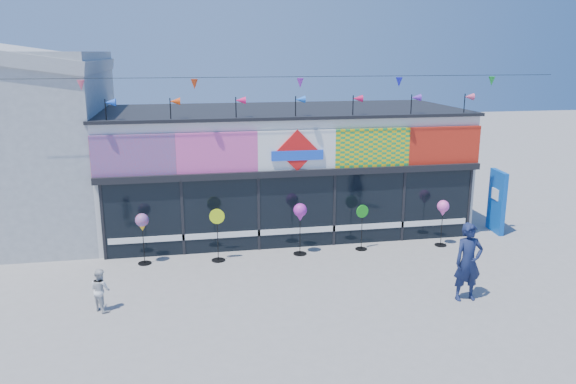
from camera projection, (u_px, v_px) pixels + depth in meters
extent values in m
plane|color=gray|center=(323.00, 291.00, 14.47)|extent=(80.00, 80.00, 0.00)
cube|color=silver|center=(282.00, 169.00, 19.71)|extent=(12.00, 5.00, 4.00)
cube|color=black|center=(297.00, 212.00, 17.47)|extent=(11.60, 0.12, 2.30)
cube|color=black|center=(297.00, 173.00, 17.13)|extent=(12.00, 0.30, 0.20)
cube|color=white|center=(297.00, 230.00, 17.59)|extent=(11.40, 0.10, 0.18)
cube|color=black|center=(282.00, 110.00, 19.21)|extent=(12.20, 5.20, 0.10)
cube|color=black|center=(103.00, 222.00, 16.42)|extent=(0.08, 0.14, 2.30)
cube|color=black|center=(183.00, 218.00, 16.83)|extent=(0.08, 0.14, 2.30)
cube|color=black|center=(258.00, 214.00, 17.25)|extent=(0.08, 0.14, 2.30)
cube|color=black|center=(334.00, 210.00, 17.68)|extent=(0.08, 0.14, 2.30)
cube|color=black|center=(403.00, 206.00, 18.10)|extent=(0.08, 0.14, 2.30)
cube|color=black|center=(469.00, 203.00, 18.51)|extent=(0.08, 0.14, 2.30)
cube|color=red|center=(134.00, 155.00, 16.11)|extent=(2.40, 0.08, 1.20)
cube|color=#EB4EA0|center=(217.00, 153.00, 16.55)|extent=(2.40, 0.08, 1.20)
cube|color=white|center=(297.00, 150.00, 16.98)|extent=(2.40, 0.08, 1.20)
cube|color=yellow|center=(373.00, 148.00, 17.41)|extent=(2.40, 0.08, 1.20)
cube|color=red|center=(444.00, 145.00, 17.85)|extent=(2.40, 0.08, 1.20)
cube|color=red|center=(297.00, 150.00, 16.92)|extent=(1.27, 0.06, 1.27)
cube|color=blue|center=(297.00, 155.00, 16.94)|extent=(1.60, 0.05, 0.30)
cube|color=#259917|center=(165.00, 221.00, 16.81)|extent=(0.78, 0.03, 0.78)
cube|color=#17962F|center=(210.00, 215.00, 17.02)|extent=(0.92, 0.03, 0.92)
cube|color=#EFA70C|center=(253.00, 203.00, 17.19)|extent=(0.78, 0.03, 0.78)
cube|color=yellow|center=(296.00, 215.00, 17.54)|extent=(0.92, 0.03, 0.92)
cube|color=#6323A7|center=(338.00, 205.00, 17.72)|extent=(0.78, 0.03, 0.78)
cube|color=purple|center=(379.00, 198.00, 17.92)|extent=(0.92, 0.03, 0.92)
cube|color=blue|center=(417.00, 211.00, 18.28)|extent=(0.78, 0.03, 0.78)
cylinder|color=black|center=(106.00, 111.00, 15.90)|extent=(0.03, 0.03, 0.70)
cone|color=blue|center=(110.00, 102.00, 15.87)|extent=(0.30, 0.22, 0.22)
cylinder|color=black|center=(170.00, 110.00, 16.23)|extent=(0.03, 0.03, 0.70)
cone|color=#E4400C|center=(175.00, 101.00, 16.19)|extent=(0.30, 0.22, 0.22)
cylinder|color=black|center=(236.00, 109.00, 16.57)|extent=(0.03, 0.03, 0.70)
cone|color=#EB165D|center=(241.00, 100.00, 16.54)|extent=(0.30, 0.22, 0.22)
cylinder|color=black|center=(296.00, 108.00, 16.90)|extent=(0.03, 0.03, 0.70)
cone|color=blue|center=(300.00, 99.00, 16.86)|extent=(0.30, 0.22, 0.22)
cylinder|color=black|center=(353.00, 107.00, 17.22)|extent=(0.03, 0.03, 0.70)
cone|color=#CB1347|center=(358.00, 99.00, 17.19)|extent=(0.30, 0.22, 0.22)
cylinder|color=black|center=(411.00, 106.00, 17.56)|extent=(0.03, 0.03, 0.70)
cone|color=#6026B1|center=(416.00, 98.00, 17.53)|extent=(0.30, 0.22, 0.22)
cylinder|color=black|center=(464.00, 105.00, 17.89)|extent=(0.03, 0.03, 0.70)
cone|color=#CF456B|center=(469.00, 97.00, 17.85)|extent=(0.30, 0.22, 0.22)
cylinder|color=black|center=(300.00, 77.00, 16.05)|extent=(16.00, 0.01, 0.01)
cone|color=#F8526E|center=(81.00, 85.00, 15.01)|extent=(0.20, 0.20, 0.28)
cone|color=red|center=(194.00, 84.00, 15.55)|extent=(0.20, 0.20, 0.28)
cone|color=purple|center=(300.00, 83.00, 16.09)|extent=(0.20, 0.20, 0.28)
cone|color=#191DD6|center=(399.00, 82.00, 16.63)|extent=(0.20, 0.20, 0.28)
cone|color=green|center=(492.00, 81.00, 17.17)|extent=(0.20, 0.20, 0.28)
cube|color=#0B4CA9|center=(497.00, 202.00, 19.00)|extent=(0.27, 1.07, 2.12)
cube|color=white|center=(495.00, 194.00, 18.92)|extent=(0.09, 0.48, 0.37)
cylinder|color=black|center=(145.00, 263.00, 16.32)|extent=(0.38, 0.38, 0.03)
cylinder|color=black|center=(143.00, 242.00, 16.16)|extent=(0.02, 0.02, 1.25)
sphere|color=yellow|center=(142.00, 220.00, 16.00)|extent=(0.38, 0.38, 0.38)
cone|color=yellow|center=(142.00, 228.00, 16.06)|extent=(0.19, 0.19, 0.17)
cylinder|color=black|center=(218.00, 260.00, 16.56)|extent=(0.40, 0.40, 0.03)
cylinder|color=black|center=(218.00, 239.00, 16.40)|extent=(0.02, 0.02, 1.31)
cylinder|color=#C0E313|center=(217.00, 216.00, 16.24)|extent=(0.45, 0.09, 0.44)
cylinder|color=black|center=(300.00, 254.00, 17.09)|extent=(0.40, 0.40, 0.03)
cylinder|color=black|center=(300.00, 233.00, 16.93)|extent=(0.02, 0.02, 1.32)
sphere|color=#AE25A7|center=(300.00, 210.00, 16.76)|extent=(0.40, 0.40, 0.40)
cone|color=#AE25A7|center=(300.00, 218.00, 16.82)|extent=(0.20, 0.20, 0.18)
cylinder|color=black|center=(361.00, 249.00, 17.51)|extent=(0.37, 0.37, 0.03)
cylinder|color=black|center=(362.00, 230.00, 17.36)|extent=(0.02, 0.02, 1.19)
cylinder|color=#189C1A|center=(362.00, 211.00, 17.21)|extent=(0.40, 0.12, 0.40)
cylinder|color=black|center=(440.00, 245.00, 17.86)|extent=(0.38, 0.38, 0.03)
cylinder|color=black|center=(442.00, 226.00, 17.71)|extent=(0.02, 0.02, 1.22)
sphere|color=#E44CB5|center=(443.00, 206.00, 17.55)|extent=(0.38, 0.38, 0.38)
cone|color=#E44CB5|center=(443.00, 213.00, 17.61)|extent=(0.19, 0.19, 0.17)
imported|color=#141D41|center=(468.00, 262.00, 13.75)|extent=(0.72, 0.48, 1.97)
imported|color=silver|center=(100.00, 290.00, 13.27)|extent=(0.56, 0.57, 1.05)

